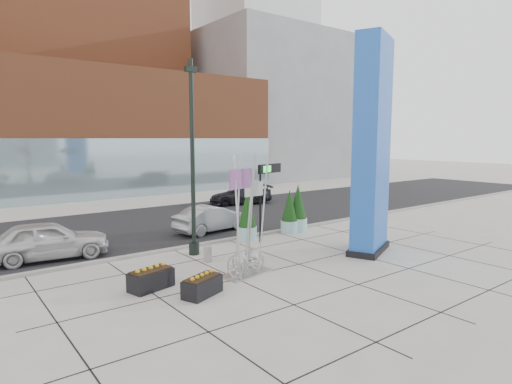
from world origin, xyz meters
TOP-DOWN VIEW (x-y plane):
  - ground at (0.00, 0.00)m, footprint 160.00×160.00m
  - street_asphalt at (0.00, 10.00)m, footprint 80.00×12.00m
  - curb_edge at (0.00, 4.00)m, footprint 80.00×0.30m
  - tower_podium at (1.00, 27.00)m, footprint 34.00×10.00m
  - tower_glass_front at (1.00, 22.20)m, footprint 34.00×0.60m
  - building_grey_parking at (26.00, 32.00)m, footprint 20.00×18.00m
  - building_pale_office at (36.00, 48.00)m, footprint 16.00×16.00m
  - blue_pylon at (4.83, -1.43)m, footprint 3.05×2.26m
  - lamp_post at (-1.59, 2.85)m, footprint 0.52×0.45m
  - public_art_sculpture at (-1.39, -0.71)m, footprint 2.11×1.33m
  - concrete_bollard at (-1.70, 1.55)m, footprint 0.33×0.33m
  - overhead_street_sign at (2.64, 2.80)m, footprint 1.74×0.66m
  - round_planter_east at (4.60, 3.60)m, footprint 0.92×0.92m
  - round_planter_mid at (5.20, 3.60)m, footprint 1.02×1.02m
  - round_planter_west at (1.80, 3.60)m, footprint 0.97×0.97m
  - box_planter_north at (-4.86, -0.07)m, footprint 1.59×1.06m
  - box_planter_south at (-3.80, -1.62)m, footprint 1.50×1.12m
  - car_white_west at (-6.80, 5.80)m, footprint 4.96×2.52m
  - car_silver_mid at (1.42, 6.27)m, footprint 4.43×2.03m
  - car_dark_east at (8.25, 13.26)m, footprint 5.15×3.05m

SIDE VIEW (x-z plane):
  - ground at x=0.00m, z-range 0.00..0.00m
  - street_asphalt at x=0.00m, z-range 0.00..0.02m
  - curb_edge at x=0.00m, z-range 0.00..0.12m
  - concrete_bollard at x=-1.70m, z-range 0.00..0.64m
  - box_planter_south at x=-3.80m, z-range -0.03..0.71m
  - box_planter_north at x=-4.86m, z-range -0.03..0.77m
  - car_dark_east at x=8.25m, z-range 0.00..1.40m
  - car_silver_mid at x=1.42m, z-range 0.00..1.41m
  - car_white_west at x=-6.80m, z-range 0.00..1.62m
  - round_planter_east at x=4.60m, z-range -0.06..2.24m
  - round_planter_west at x=1.80m, z-range -0.06..2.36m
  - public_art_sculpture at x=-1.39m, z-range -1.06..3.40m
  - round_planter_mid at x=5.20m, z-range -0.07..2.49m
  - tower_glass_front at x=1.00m, z-range 0.00..5.00m
  - overhead_street_sign at x=2.64m, z-range 1.35..5.11m
  - lamp_post at x=-1.59m, z-range -0.75..7.50m
  - blue_pylon at x=4.83m, z-range -0.16..9.14m
  - tower_podium at x=1.00m, z-range 0.00..11.00m
  - building_grey_parking at x=26.00m, z-range 0.00..18.00m
  - building_pale_office at x=36.00m, z-range 0.00..55.00m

